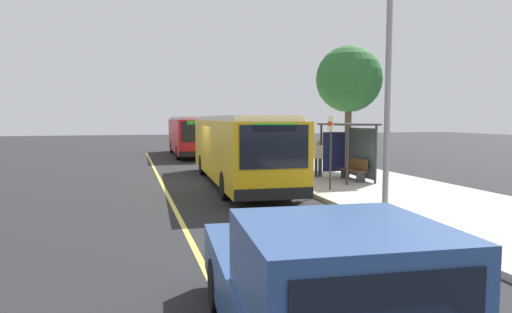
# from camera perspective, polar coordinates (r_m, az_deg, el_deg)

# --- Properties ---
(ground_plane) EXTENTS (120.00, 120.00, 0.00)m
(ground_plane) POSITION_cam_1_polar(r_m,az_deg,el_deg) (20.57, -5.67, -3.15)
(ground_plane) COLOR #232326
(sidewalk_curb) EXTENTS (44.00, 6.40, 0.15)m
(sidewalk_curb) POSITION_cam_1_polar(r_m,az_deg,el_deg) (22.38, 9.65, -2.35)
(sidewalk_curb) COLOR #B7B2A8
(sidewalk_curb) RESTS_ON ground_plane
(lane_stripe_center) EXTENTS (36.00, 0.14, 0.01)m
(lane_stripe_center) POSITION_cam_1_polar(r_m,az_deg,el_deg) (20.30, -11.80, -3.32)
(lane_stripe_center) COLOR #E0D64C
(lane_stripe_center) RESTS_ON ground_plane
(transit_bus_main) EXTENTS (12.14, 3.13, 2.95)m
(transit_bus_main) POSITION_cam_1_polar(r_m,az_deg,el_deg) (19.58, -2.26, 1.23)
(transit_bus_main) COLOR gold
(transit_bus_main) RESTS_ON ground_plane
(transit_bus_second) EXTENTS (10.85, 2.85, 2.95)m
(transit_bus_second) POSITION_cam_1_polar(r_m,az_deg,el_deg) (34.91, -8.34, 2.77)
(transit_bus_second) COLOR red
(transit_bus_second) RESTS_ON ground_plane
(pickup_truck) EXTENTS (5.53, 2.39, 1.85)m
(pickup_truck) POSITION_cam_1_polar(r_m,az_deg,el_deg) (5.34, 7.68, -17.15)
(pickup_truck) COLOR #2D4C84
(pickup_truck) RESTS_ON ground_plane
(bus_shelter) EXTENTS (2.90, 1.60, 2.48)m
(bus_shelter) POSITION_cam_1_polar(r_m,az_deg,el_deg) (20.35, 11.61, 2.12)
(bus_shelter) COLOR #333338
(bus_shelter) RESTS_ON sidewalk_curb
(waiting_bench) EXTENTS (1.60, 0.48, 0.95)m
(waiting_bench) POSITION_cam_1_polar(r_m,az_deg,el_deg) (20.18, 12.30, -1.58)
(waiting_bench) COLOR brown
(waiting_bench) RESTS_ON sidewalk_curb
(route_sign_post) EXTENTS (0.44, 0.08, 2.80)m
(route_sign_post) POSITION_cam_1_polar(r_m,az_deg,el_deg) (17.25, 9.38, 1.81)
(route_sign_post) COLOR #333338
(route_sign_post) RESTS_ON sidewalk_curb
(pedestrian_commuter) EXTENTS (0.24, 0.40, 1.69)m
(pedestrian_commuter) POSITION_cam_1_polar(r_m,az_deg,el_deg) (21.01, 7.83, 0.07)
(pedestrian_commuter) COLOR #282D47
(pedestrian_commuter) RESTS_ON sidewalk_curb
(street_tree_near_shelter) EXTENTS (3.54, 3.54, 6.57)m
(street_tree_near_shelter) POSITION_cam_1_polar(r_m,az_deg,el_deg) (25.03, 11.63, 9.48)
(street_tree_near_shelter) COLOR brown
(street_tree_near_shelter) RESTS_ON sidewalk_curb
(utility_pole) EXTENTS (0.16, 0.16, 6.40)m
(utility_pole) POSITION_cam_1_polar(r_m,az_deg,el_deg) (12.79, 16.26, 6.88)
(utility_pole) COLOR gray
(utility_pole) RESTS_ON sidewalk_curb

